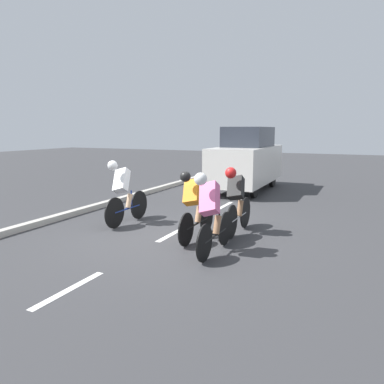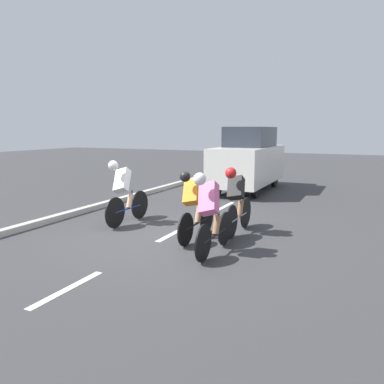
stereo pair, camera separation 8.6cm
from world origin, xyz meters
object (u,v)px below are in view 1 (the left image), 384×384
Objects in this scene: cyclist_black at (237,199)px; cyclist_pink at (211,211)px; cyclist_orange at (194,204)px; cyclist_white at (123,191)px; support_car at (247,159)px.

cyclist_pink reaches higher than cyclist_black.
cyclist_white is at bearing -13.74° from cyclist_orange.
cyclist_white is (2.72, 0.30, 0.03)m from cyclist_black.
cyclist_black is at bearing -173.61° from cyclist_white.
cyclist_black is 0.99× the size of cyclist_pink.
cyclist_black is 5.98m from support_car.
support_car reaches higher than cyclist_pink.
cyclist_white is (2.72, -1.17, 0.01)m from cyclist_pink.
cyclist_pink reaches higher than cyclist_orange.
cyclist_white is 0.40× the size of support_car.
cyclist_black is at bearing -128.13° from cyclist_orange.
cyclist_pink is 0.98× the size of cyclist_white.
cyclist_orange is at bearing 97.35° from support_car.
cyclist_white reaches higher than cyclist_orange.
support_car is at bearing -78.41° from cyclist_pink.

